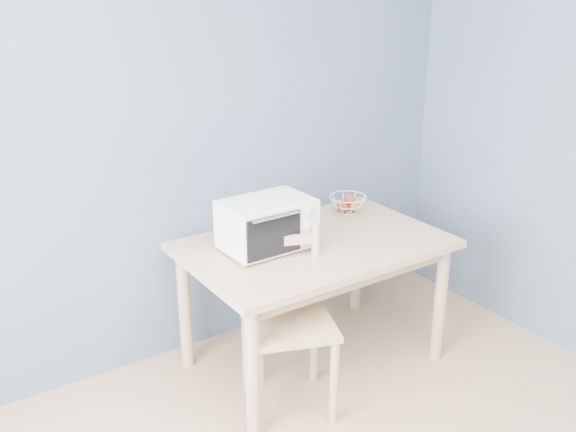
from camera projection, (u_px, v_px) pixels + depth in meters
room at (499, 314)px, 1.62m from camera, size 4.01×4.51×2.61m
dining_table at (314, 259)px, 3.51m from camera, size 1.40×0.90×0.75m
toaster_oven at (264, 224)px, 3.32m from camera, size 0.47×0.35×0.27m
fruit_basket at (347, 203)px, 3.89m from camera, size 0.30×0.30×0.12m
dining_chair at (287, 323)px, 3.23m from camera, size 0.56×0.56×0.93m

